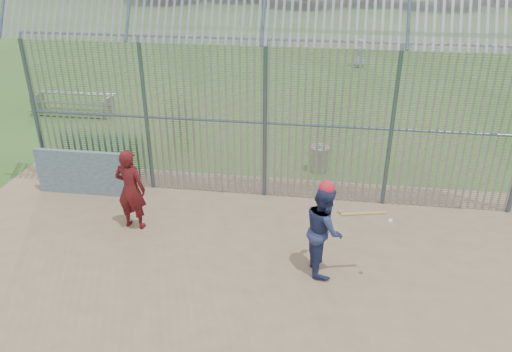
% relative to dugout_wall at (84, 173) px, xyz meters
% --- Properties ---
extents(ground, '(120.00, 120.00, 0.00)m').
position_rel_dugout_wall_xyz_m(ground, '(4.60, -2.90, -0.62)').
color(ground, '#2D511E').
rests_on(ground, ground).
extents(dirt_infield, '(14.00, 10.00, 0.02)m').
position_rel_dugout_wall_xyz_m(dirt_infield, '(4.60, -3.40, -0.61)').
color(dirt_infield, '#756047').
rests_on(dirt_infield, ground).
extents(dugout_wall, '(2.50, 0.12, 1.20)m').
position_rel_dugout_wall_xyz_m(dugout_wall, '(0.00, 0.00, 0.00)').
color(dugout_wall, '#38566B').
rests_on(dugout_wall, dirt_infield).
extents(batter, '(0.87, 1.03, 1.86)m').
position_rel_dugout_wall_xyz_m(batter, '(6.15, -2.35, 0.33)').
color(batter, navy).
rests_on(batter, dirt_infield).
extents(onlooker, '(0.75, 0.54, 1.93)m').
position_rel_dugout_wall_xyz_m(onlooker, '(1.82, -1.34, 0.36)').
color(onlooker, maroon).
rests_on(onlooker, dirt_infield).
extents(bg_kid_standing, '(0.74, 0.53, 1.40)m').
position_rel_dugout_wall_xyz_m(bg_kid_standing, '(7.53, 14.64, 0.08)').
color(bg_kid_standing, gray).
rests_on(bg_kid_standing, ground).
extents(batting_gear, '(1.38, 0.48, 0.63)m').
position_rel_dugout_wall_xyz_m(batting_gear, '(6.27, -2.37, 1.18)').
color(batting_gear, red).
rests_on(batting_gear, ground).
extents(trash_can, '(0.56, 0.56, 0.82)m').
position_rel_dugout_wall_xyz_m(trash_can, '(5.95, 2.29, -0.24)').
color(trash_can, gray).
rests_on(trash_can, ground).
extents(bleacher, '(3.00, 0.95, 0.72)m').
position_rel_dugout_wall_xyz_m(bleacher, '(-3.24, 5.83, -0.21)').
color(bleacher, slate).
rests_on(bleacher, ground).
extents(backstop_fence, '(20.09, 0.81, 5.30)m').
position_rel_dugout_wall_xyz_m(backstop_fence, '(6.41, 0.53, 1.74)').
color(backstop_fence, '#47566B').
rests_on(backstop_fence, ground).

